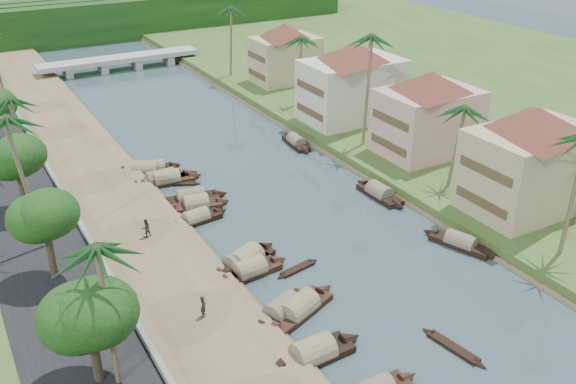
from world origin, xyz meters
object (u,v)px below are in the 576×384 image
sampan_1 (313,354)px  person_near (203,306)px  bridge (119,60)px  building_near (532,158)px

sampan_1 → person_near: bearing=122.5°
bridge → person_near: size_ratio=15.74×
bridge → building_near: building_near is taller
bridge → building_near: size_ratio=1.89×
person_near → building_near: bearing=-60.9°
bridge → sampan_1: bearing=-97.1°
bridge → sampan_1: bridge is taller
building_near → sampan_1: (-29.11, -7.68, -5.96)m
building_near → sampan_1: bearing=-165.2°
building_near → sampan_1: 30.69m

